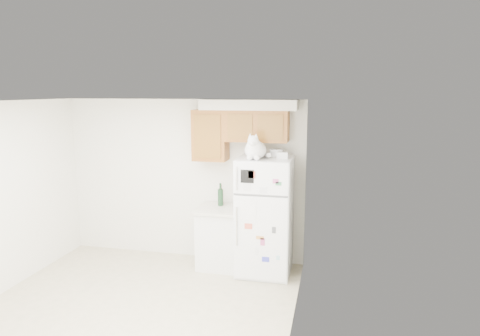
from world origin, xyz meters
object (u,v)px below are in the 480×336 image
(cat, at_px, (255,149))
(storage_box_back, at_px, (276,153))
(storage_box_front, at_px, (282,155))
(bottle_green, at_px, (220,194))
(refrigerator, at_px, (265,216))
(bottle_amber, at_px, (221,195))
(base_counter, at_px, (220,237))

(cat, xyz_separation_m, storage_box_back, (0.25, 0.32, -0.09))
(storage_box_front, bearing_deg, bottle_green, 167.17)
(cat, relative_size, storage_box_back, 2.94)
(refrigerator, xyz_separation_m, bottle_amber, (-0.71, 0.22, 0.23))
(base_counter, distance_m, storage_box_front, 1.59)
(base_counter, distance_m, bottle_amber, 0.63)
(storage_box_back, distance_m, storage_box_front, 0.22)
(bottle_green, height_order, bottle_amber, bottle_green)
(storage_box_back, xyz_separation_m, bottle_green, (-0.84, 0.00, -0.66))
(bottle_amber, bearing_deg, refrigerator, -17.29)
(cat, bearing_deg, refrigerator, 50.80)
(storage_box_front, relative_size, bottle_amber, 0.48)
(base_counter, relative_size, bottle_green, 2.67)
(base_counter, bearing_deg, storage_box_front, -5.51)
(base_counter, xyz_separation_m, storage_box_back, (0.82, 0.10, 1.29))
(cat, height_order, storage_box_front, cat)
(bottle_amber, bearing_deg, bottle_green, -84.45)
(base_counter, height_order, bottle_amber, bottle_amber)
(base_counter, xyz_separation_m, bottle_green, (-0.01, 0.10, 0.63))
(storage_box_front, bearing_deg, bottle_amber, 164.57)
(storage_box_front, distance_m, bottle_amber, 1.18)
(cat, bearing_deg, storage_box_back, 51.38)
(base_counter, distance_m, bottle_green, 0.64)
(bottle_amber, bearing_deg, cat, -31.78)
(bottle_green, bearing_deg, cat, -28.61)
(refrigerator, distance_m, storage_box_front, 0.93)
(cat, distance_m, storage_box_back, 0.41)
(storage_box_back, relative_size, storage_box_front, 1.20)
(refrigerator, xyz_separation_m, base_counter, (-0.69, 0.07, -0.39))
(cat, bearing_deg, bottle_amber, 148.22)
(refrigerator, xyz_separation_m, bottle_green, (-0.70, 0.17, 0.24))
(cat, bearing_deg, bottle_green, 151.39)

